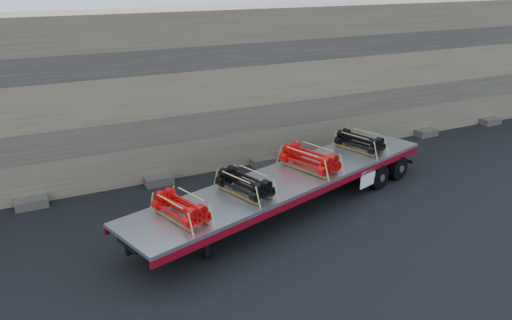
{
  "coord_description": "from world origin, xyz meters",
  "views": [
    {
      "loc": [
        -7.87,
        -14.6,
        8.52
      ],
      "look_at": [
        0.05,
        1.53,
        1.67
      ],
      "focal_mm": 35.0,
      "sensor_mm": 36.0,
      "label": 1
    }
  ],
  "objects_px": {
    "bundle_front": "(181,208)",
    "bundle_midfront": "(245,184)",
    "trailer": "(290,193)",
    "bundle_rear": "(360,142)",
    "bundle_midrear": "(310,159)"
  },
  "relations": [
    {
      "from": "bundle_midfront",
      "to": "bundle_rear",
      "type": "bearing_deg",
      "value": 0.0
    },
    {
      "from": "trailer",
      "to": "bundle_midrear",
      "type": "distance_m",
      "value": 1.52
    },
    {
      "from": "bundle_front",
      "to": "bundle_midrear",
      "type": "xyz_separation_m",
      "value": [
        5.71,
        1.74,
        0.05
      ]
    },
    {
      "from": "bundle_front",
      "to": "bundle_midfront",
      "type": "bearing_deg",
      "value": 0.0
    },
    {
      "from": "trailer",
      "to": "bundle_rear",
      "type": "height_order",
      "value": "bundle_rear"
    },
    {
      "from": "bundle_front",
      "to": "bundle_midfront",
      "type": "height_order",
      "value": "bundle_midfront"
    },
    {
      "from": "trailer",
      "to": "bundle_midrear",
      "type": "bearing_deg",
      "value": -0.0
    },
    {
      "from": "bundle_front",
      "to": "bundle_midfront",
      "type": "relative_size",
      "value": 0.96
    },
    {
      "from": "bundle_front",
      "to": "bundle_midfront",
      "type": "xyz_separation_m",
      "value": [
        2.52,
        0.77,
        0.02
      ]
    },
    {
      "from": "bundle_front",
      "to": "bundle_midrear",
      "type": "relative_size",
      "value": 0.86
    },
    {
      "from": "bundle_rear",
      "to": "bundle_front",
      "type": "bearing_deg",
      "value": 180.0
    },
    {
      "from": "bundle_midfront",
      "to": "bundle_midrear",
      "type": "xyz_separation_m",
      "value": [
        3.19,
        0.97,
        0.04
      ]
    },
    {
      "from": "bundle_front",
      "to": "bundle_midrear",
      "type": "height_order",
      "value": "bundle_midrear"
    },
    {
      "from": "bundle_front",
      "to": "bundle_midrear",
      "type": "bearing_deg",
      "value": 0.0
    },
    {
      "from": "trailer",
      "to": "bundle_midfront",
      "type": "relative_size",
      "value": 6.89
    }
  ]
}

